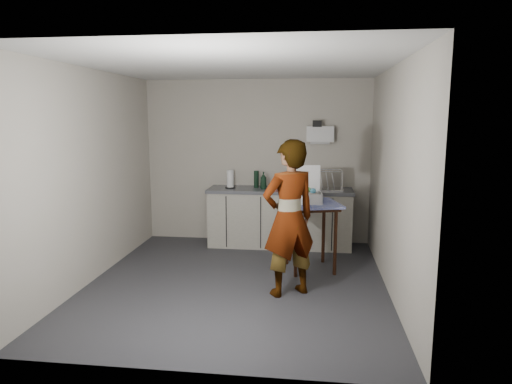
# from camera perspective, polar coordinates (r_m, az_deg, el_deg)

# --- Properties ---
(ground) EXTENTS (4.00, 4.00, 0.00)m
(ground) POSITION_cam_1_polar(r_m,az_deg,el_deg) (5.72, -2.37, -11.27)
(ground) COLOR #2D2C32
(ground) RESTS_ON ground
(wall_back) EXTENTS (3.60, 0.02, 2.60)m
(wall_back) POSITION_cam_1_polar(r_m,az_deg,el_deg) (7.36, 0.11, 3.82)
(wall_back) COLOR beige
(wall_back) RESTS_ON ground
(wall_right) EXTENTS (0.02, 4.00, 2.60)m
(wall_right) POSITION_cam_1_polar(r_m,az_deg,el_deg) (5.40, 16.61, 1.34)
(wall_right) COLOR beige
(wall_right) RESTS_ON ground
(wall_left) EXTENTS (0.02, 4.00, 2.60)m
(wall_left) POSITION_cam_1_polar(r_m,az_deg,el_deg) (5.96, -19.70, 1.92)
(wall_left) COLOR beige
(wall_left) RESTS_ON ground
(ceiling) EXTENTS (3.60, 4.00, 0.01)m
(ceiling) POSITION_cam_1_polar(r_m,az_deg,el_deg) (5.38, -2.57, 15.53)
(ceiling) COLOR white
(ceiling) RESTS_ON wall_back
(kitchen_counter) EXTENTS (2.24, 0.62, 0.91)m
(kitchen_counter) POSITION_cam_1_polar(r_m,az_deg,el_deg) (7.17, 3.00, -3.41)
(kitchen_counter) COLOR black
(kitchen_counter) RESTS_ON ground
(wall_shelf) EXTENTS (0.42, 0.18, 0.37)m
(wall_shelf) POSITION_cam_1_polar(r_m,az_deg,el_deg) (7.20, 8.02, 7.17)
(wall_shelf) COLOR white
(wall_shelf) RESTS_ON ground
(side_table) EXTENTS (0.87, 0.87, 0.91)m
(side_table) POSITION_cam_1_polar(r_m,az_deg,el_deg) (6.03, 6.88, -2.41)
(side_table) COLOR black
(side_table) RESTS_ON ground
(standing_man) EXTENTS (0.78, 0.71, 1.78)m
(standing_man) POSITION_cam_1_polar(r_m,az_deg,el_deg) (5.14, 4.15, -3.32)
(standing_man) COLOR #B2A593
(standing_man) RESTS_ON ground
(soap_bottle) EXTENTS (0.14, 0.14, 0.27)m
(soap_bottle) POSITION_cam_1_polar(r_m,az_deg,el_deg) (7.04, 0.93, 1.45)
(soap_bottle) COLOR black
(soap_bottle) RESTS_ON kitchen_counter
(soda_can) EXTENTS (0.07, 0.07, 0.13)m
(soda_can) POSITION_cam_1_polar(r_m,az_deg,el_deg) (7.11, 2.58, 0.98)
(soda_can) COLOR red
(soda_can) RESTS_ON kitchen_counter
(dark_bottle) EXTENTS (0.08, 0.08, 0.27)m
(dark_bottle) POSITION_cam_1_polar(r_m,az_deg,el_deg) (7.18, 0.04, 1.62)
(dark_bottle) COLOR black
(dark_bottle) RESTS_ON kitchen_counter
(paper_towel) EXTENTS (0.16, 0.16, 0.28)m
(paper_towel) POSITION_cam_1_polar(r_m,az_deg,el_deg) (7.15, -3.24, 1.58)
(paper_towel) COLOR black
(paper_towel) RESTS_ON kitchen_counter
(dish_rack) EXTENTS (0.44, 0.33, 0.31)m
(dish_rack) POSITION_cam_1_polar(r_m,az_deg,el_deg) (7.04, 8.97, 0.83)
(dish_rack) COLOR silver
(dish_rack) RESTS_ON kitchen_counter
(bakery_box) EXTENTS (0.37, 0.38, 0.47)m
(bakery_box) POSITION_cam_1_polar(r_m,az_deg,el_deg) (6.00, 6.53, -0.29)
(bakery_box) COLOR white
(bakery_box) RESTS_ON side_table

